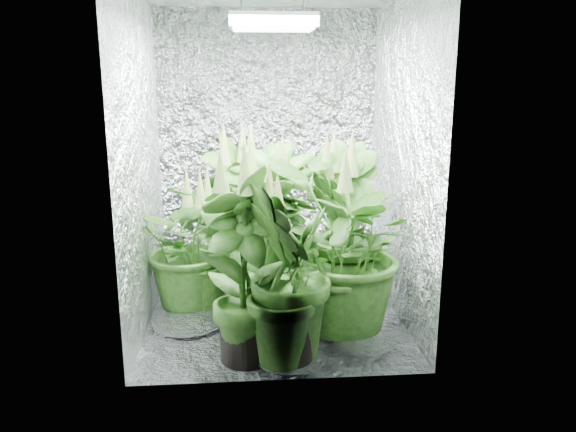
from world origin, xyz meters
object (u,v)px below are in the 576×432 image
at_px(plant_a, 193,245).
at_px(plant_f, 245,265).
at_px(circulation_fan, 352,267).
at_px(plant_b, 239,215).
at_px(plant_d, 274,253).
at_px(plant_c, 341,230).
at_px(grow_lamp, 273,22).
at_px(plant_h, 270,232).
at_px(plant_e, 343,250).
at_px(plant_g, 289,277).

bearing_deg(plant_a, plant_f, -65.00).
bearing_deg(circulation_fan, plant_b, 176.81).
distance_m(plant_a, circulation_fan, 1.23).
height_order(plant_d, circulation_fan, plant_d).
bearing_deg(plant_f, circulation_fan, 53.88).
relative_size(plant_b, plant_f, 1.03).
height_order(plant_c, circulation_fan, plant_c).
relative_size(grow_lamp, circulation_fan, 1.48).
xyz_separation_m(plant_a, plant_h, (0.51, -0.07, 0.10)).
distance_m(grow_lamp, plant_a, 1.49).
bearing_deg(plant_e, plant_h, 135.45).
height_order(plant_a, plant_f, plant_f).
distance_m(plant_a, plant_b, 0.49).
relative_size(plant_c, plant_g, 1.10).
xyz_separation_m(grow_lamp, plant_g, (0.04, -0.64, -1.32)).
bearing_deg(plant_c, plant_d, -152.13).
xyz_separation_m(plant_c, plant_h, (-0.46, 0.02, -0.00)).
bearing_deg(plant_c, plant_h, 177.95).
distance_m(grow_lamp, plant_c, 1.35).
distance_m(plant_c, plant_e, 0.39).
relative_size(plant_h, circulation_fan, 3.48).
height_order(plant_g, circulation_fan, plant_g).
bearing_deg(grow_lamp, plant_d, -94.27).
distance_m(plant_a, plant_e, 1.03).
bearing_deg(plant_f, grow_lamp, 71.54).
distance_m(grow_lamp, plant_d, 1.36).
relative_size(grow_lamp, plant_a, 0.53).
height_order(plant_b, plant_f, plant_b).
xyz_separation_m(plant_e, plant_f, (-0.57, -0.27, 0.01)).
relative_size(plant_c, plant_f, 1.01).
height_order(plant_h, circulation_fan, plant_h).
relative_size(plant_c, circulation_fan, 3.51).
xyz_separation_m(plant_d, plant_f, (-0.18, -0.41, 0.07)).
relative_size(plant_b, plant_g, 1.12).
relative_size(plant_a, plant_d, 0.91).
bearing_deg(grow_lamp, plant_h, 99.94).
relative_size(plant_a, plant_c, 0.79).
relative_size(plant_e, circulation_fan, 3.30).
height_order(grow_lamp, plant_b, grow_lamp).
bearing_deg(grow_lamp, plant_a, 161.94).
xyz_separation_m(plant_c, circulation_fan, (0.17, 0.44, -0.41)).
relative_size(grow_lamp, plant_d, 0.48).
bearing_deg(plant_a, circulation_fan, 17.56).
xyz_separation_m(plant_c, plant_g, (-0.40, -0.73, -0.05)).
distance_m(plant_a, plant_g, 0.99).
bearing_deg(plant_b, plant_h, -64.87).
distance_m(plant_g, plant_h, 0.75).
height_order(plant_a, plant_d, plant_d).
relative_size(plant_a, plant_f, 0.80).
bearing_deg(plant_b, plant_c, -34.22).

